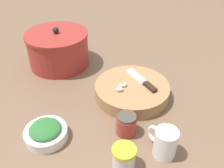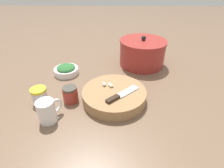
{
  "view_description": "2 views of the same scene",
  "coord_description": "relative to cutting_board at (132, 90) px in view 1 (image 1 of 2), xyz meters",
  "views": [
    {
      "loc": [
        -0.74,
        -0.16,
        0.64
      ],
      "look_at": [
        0.0,
        0.0,
        0.08
      ],
      "focal_mm": 40.0,
      "sensor_mm": 36.0,
      "label": 1
    },
    {
      "loc": [
        0.06,
        -0.72,
        0.52
      ],
      "look_at": [
        0.04,
        -0.0,
        0.05
      ],
      "focal_mm": 28.0,
      "sensor_mm": 36.0,
      "label": 2
    }
  ],
  "objects": [
    {
      "name": "chef_knife",
      "position": [
        0.03,
        -0.04,
        0.03
      ],
      "size": [
        0.15,
        0.14,
        0.01
      ],
      "rotation": [
        0.0,
        0.0,
        5.46
      ],
      "color": "black",
      "rests_on": "cutting_board"
    },
    {
      "name": "cutting_board",
      "position": [
        0.0,
        0.0,
        0.0
      ],
      "size": [
        0.3,
        0.3,
        0.05
      ],
      "color": "#9E754C",
      "rests_on": "ground_plane"
    },
    {
      "name": "honey_jar",
      "position": [
        -0.2,
        -0.01,
        0.01
      ],
      "size": [
        0.07,
        0.07,
        0.08
      ],
      "color": "#9E3328",
      "rests_on": "ground_plane"
    },
    {
      "name": "herb_bowl",
      "position": [
        -0.28,
        0.24,
        -0.0
      ],
      "size": [
        0.14,
        0.14,
        0.06
      ],
      "color": "white",
      "rests_on": "ground_plane"
    },
    {
      "name": "spice_jar",
      "position": [
        -0.34,
        -0.03,
        0.01
      ],
      "size": [
        0.07,
        0.07,
        0.08
      ],
      "color": "silver",
      "rests_on": "ground_plane"
    },
    {
      "name": "ground_plane",
      "position": [
        -0.05,
        0.07,
        -0.03
      ],
      "size": [
        5.0,
        5.0,
        0.0
      ],
      "primitive_type": "plane",
      "color": "brown"
    },
    {
      "name": "stock_pot",
      "position": [
        0.17,
        0.38,
        0.05
      ],
      "size": [
        0.29,
        0.29,
        0.19
      ],
      "color": "#9E2D28",
      "rests_on": "ground_plane"
    },
    {
      "name": "coffee_mug",
      "position": [
        -0.26,
        -0.14,
        0.02
      ],
      "size": [
        0.08,
        0.1,
        0.1
      ],
      "color": "white",
      "rests_on": "ground_plane"
    },
    {
      "name": "garlic_cloves",
      "position": [
        -0.03,
        0.04,
        0.03
      ],
      "size": [
        0.06,
        0.04,
        0.02
      ],
      "color": "#F3E4CB",
      "rests_on": "cutting_board"
    }
  ]
}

